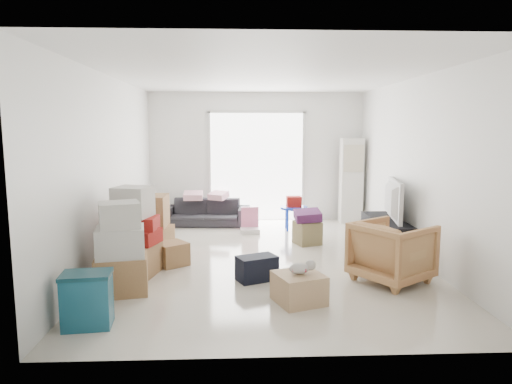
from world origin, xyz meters
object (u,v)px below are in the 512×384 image
(ottoman, at_px, (307,233))
(television, at_px, (387,215))
(armchair, at_px, (392,249))
(storage_bins, at_px, (87,300))
(wood_crate, at_px, (299,288))
(sofa, at_px, (205,208))
(kids_table, at_px, (294,206))
(ac_tower, at_px, (351,181))
(tv_console, at_px, (386,234))

(ottoman, bearing_deg, television, -16.98)
(armchair, xyz_separation_m, ottoman, (-0.78, 1.96, -0.23))
(storage_bins, xyz_separation_m, wood_crate, (2.16, 0.55, -0.11))
(sofa, bearing_deg, kids_table, -13.53)
(armchair, bearing_deg, storage_bins, 75.22)
(television, height_order, storage_bins, television)
(ac_tower, xyz_separation_m, storage_bins, (-3.85, -4.96, -0.60))
(ottoman, relative_size, wood_crate, 0.78)
(kids_table, height_order, wood_crate, kids_table)
(sofa, distance_m, wood_crate, 4.47)
(television, bearing_deg, ottoman, 83.01)
(tv_console, height_order, armchair, armchair)
(ac_tower, distance_m, tv_console, 2.26)
(sofa, distance_m, ottoman, 2.46)
(television, height_order, wood_crate, television)
(armchair, xyz_separation_m, storage_bins, (-3.44, -1.20, -0.15))
(ac_tower, height_order, ottoman, ac_tower)
(ottoman, xyz_separation_m, wood_crate, (-0.50, -2.62, -0.03))
(sofa, bearing_deg, ac_tower, 6.86)
(ac_tower, xyz_separation_m, tv_console, (0.05, -2.17, -0.63))
(ac_tower, distance_m, kids_table, 1.51)
(tv_console, relative_size, armchair, 1.72)
(television, bearing_deg, sofa, 66.58)
(tv_console, xyz_separation_m, television, (0.00, 0.00, 0.32))
(television, distance_m, sofa, 3.68)
(tv_console, height_order, television, television)
(ac_tower, height_order, kids_table, ac_tower)
(ottoman, height_order, wood_crate, ottoman)
(television, height_order, sofa, sofa)
(sofa, xyz_separation_m, armchair, (2.61, -3.60, 0.08))
(armchair, distance_m, wood_crate, 1.46)
(television, bearing_deg, kids_table, 52.09)
(sofa, height_order, armchair, armchair)
(armchair, distance_m, storage_bins, 3.65)
(kids_table, bearing_deg, ottoman, -85.02)
(tv_console, xyz_separation_m, armchair, (-0.46, -1.58, 0.18))
(storage_bins, bearing_deg, wood_crate, 14.17)
(armchair, bearing_deg, sofa, 1.81)
(television, height_order, armchair, armchair)
(ac_tower, relative_size, ottoman, 4.52)
(kids_table, bearing_deg, ac_tower, 28.60)
(ac_tower, xyz_separation_m, sofa, (-3.01, -0.15, -0.53))
(armchair, bearing_deg, wood_crate, 83.18)
(storage_bins, height_order, ottoman, storage_bins)
(armchair, relative_size, storage_bins, 1.56)
(ac_tower, xyz_separation_m, kids_table, (-1.28, -0.70, -0.41))
(tv_console, height_order, ottoman, tv_console)
(storage_bins, distance_m, kids_table, 4.98)
(television, bearing_deg, ac_tower, 11.30)
(ac_tower, height_order, storage_bins, ac_tower)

